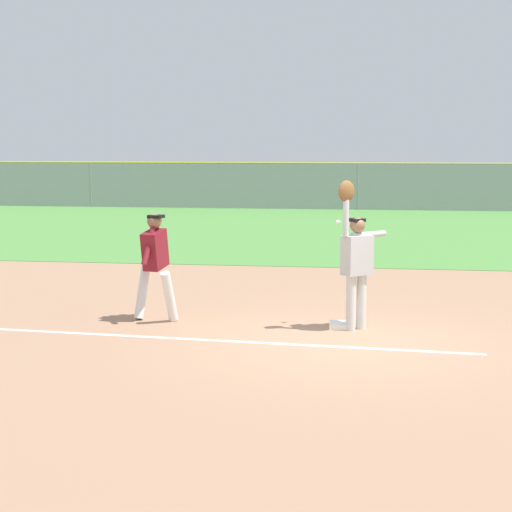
{
  "coord_description": "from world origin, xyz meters",
  "views": [
    {
      "loc": [
        0.28,
        -11.32,
        2.82
      ],
      "look_at": [
        -1.41,
        1.17,
        1.05
      ],
      "focal_mm": 56.33,
      "sensor_mm": 36.0,
      "label": 1
    }
  ],
  "objects": [
    {
      "name": "runner",
      "position": [
        -3.0,
        0.97,
        1.0
      ],
      "size": [
        0.75,
        0.84,
        1.72
      ],
      "rotation": [
        0.0,
        0.0,
        -0.2
      ],
      "color": "white",
      "rests_on": "ground_plane"
    },
    {
      "name": "baseball",
      "position": [
        -0.11,
        1.0,
        1.62
      ],
      "size": [
        0.07,
        0.07,
        0.07
      ],
      "primitive_type": "sphere",
      "color": "white"
    },
    {
      "name": "parked_car_silver",
      "position": [
        6.35,
        27.62,
        0.67
      ],
      "size": [
        4.42,
        2.15,
        1.25
      ],
      "rotation": [
        0.0,
        0.0,
        -0.01
      ],
      "color": "#B7B7BC",
      "rests_on": "ground_plane"
    },
    {
      "name": "chalk_foul_line",
      "position": [
        -4.03,
        -0.05,
        0.0
      ],
      "size": [
        11.97,
        0.99,
        0.01
      ],
      "primitive_type": "cube",
      "rotation": [
        0.0,
        0.0,
        -0.07
      ],
      "color": "white",
      "rests_on": "ground_plane"
    },
    {
      "name": "outfield_fence",
      "position": [
        0.0,
        23.24,
        1.01
      ],
      "size": [
        47.4,
        0.08,
        2.02
      ],
      "color": "#93999E",
      "rests_on": "ground_plane"
    },
    {
      "name": "fielder",
      "position": [
        0.17,
        0.76,
        1.12
      ],
      "size": [
        0.77,
        0.65,
        2.28
      ],
      "rotation": [
        0.0,
        0.0,
        2.25
      ],
      "color": "silver",
      "rests_on": "ground_plane"
    },
    {
      "name": "parked_car_green",
      "position": [
        -4.88,
        27.13,
        0.67
      ],
      "size": [
        4.55,
        2.43,
        1.25
      ],
      "rotation": [
        0.0,
        0.0,
        0.09
      ],
      "color": "#1E6B33",
      "rests_on": "ground_plane"
    },
    {
      "name": "ground_plane",
      "position": [
        0.0,
        0.0,
        0.0
      ],
      "size": [
        74.58,
        74.58,
        0.0
      ],
      "primitive_type": "plane",
      "color": "tan"
    },
    {
      "name": "parked_car_red",
      "position": [
        0.79,
        27.78,
        0.67
      ],
      "size": [
        4.58,
        2.49,
        1.25
      ],
      "rotation": [
        0.0,
        0.0,
        0.11
      ],
      "color": "#B21E1E",
      "rests_on": "ground_plane"
    },
    {
      "name": "outfield_grass",
      "position": [
        0.0,
        15.06,
        0.01
      ],
      "size": [
        47.32,
        16.35,
        0.01
      ],
      "primitive_type": "cube",
      "color": "#549342",
      "rests_on": "ground_plane"
    },
    {
      "name": "first_base",
      "position": [
        -0.03,
        0.85,
        0.04
      ],
      "size": [
        0.39,
        0.39,
        0.08
      ],
      "primitive_type": "cube",
      "rotation": [
        0.0,
        0.0,
        0.02
      ],
      "color": "white",
      "rests_on": "ground_plane"
    }
  ]
}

